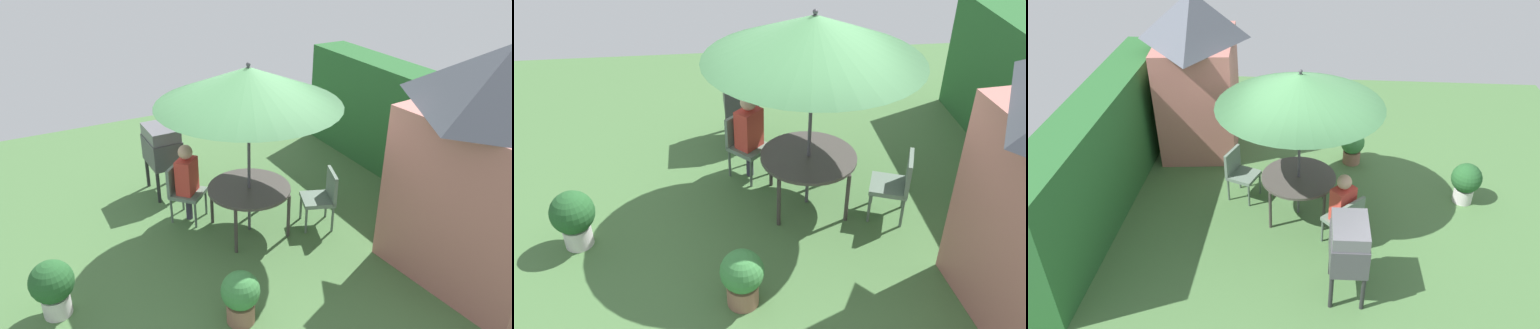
% 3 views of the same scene
% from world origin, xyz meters
% --- Properties ---
extents(ground_plane, '(11.00, 11.00, 0.00)m').
position_xyz_m(ground_plane, '(0.00, 0.00, 0.00)').
color(ground_plane, '#47703D').
extents(hedge_backdrop, '(5.64, 0.74, 1.95)m').
position_xyz_m(hedge_backdrop, '(0.00, 3.50, 0.98)').
color(hedge_backdrop, '#28602D').
rests_on(hedge_backdrop, ground).
extents(garden_shed, '(2.25, 1.68, 3.07)m').
position_xyz_m(garden_shed, '(2.13, 2.34, 1.57)').
color(garden_shed, '#B26B60').
rests_on(garden_shed, ground).
extents(patio_table, '(1.21, 1.21, 0.73)m').
position_xyz_m(patio_table, '(-0.12, 0.27, 0.67)').
color(patio_table, '#47423D').
rests_on(patio_table, ground).
extents(patio_umbrella, '(2.54, 2.54, 2.57)m').
position_xyz_m(patio_umbrella, '(-0.12, 0.27, 2.26)').
color(patio_umbrella, '#4C4C51').
rests_on(patio_umbrella, ground).
extents(bbq_grill, '(0.71, 0.51, 1.20)m').
position_xyz_m(bbq_grill, '(-1.83, -0.48, 0.85)').
color(bbq_grill, '#47474C').
rests_on(bbq_grill, ground).
extents(chair_near_shed, '(0.65, 0.65, 0.90)m').
position_xyz_m(chair_near_shed, '(-0.89, -0.48, 0.52)').
color(chair_near_shed, slate).
rests_on(chair_near_shed, ground).
extents(chair_far_side, '(0.60, 0.60, 0.90)m').
position_xyz_m(chair_far_side, '(0.28, 1.31, 0.52)').
color(chair_far_side, slate).
rests_on(chair_far_side, ground).
extents(potted_plant_by_shed, '(0.51, 0.51, 0.74)m').
position_xyz_m(potted_plant_by_shed, '(0.40, -2.56, 0.42)').
color(potted_plant_by_shed, silver).
rests_on(potted_plant_by_shed, ground).
extents(potted_plant_by_grill, '(0.46, 0.46, 0.67)m').
position_xyz_m(potted_plant_by_grill, '(1.52, -0.68, 0.37)').
color(potted_plant_by_grill, '#936651').
rests_on(potted_plant_by_grill, ground).
extents(person_in_red, '(0.41, 0.41, 1.26)m').
position_xyz_m(person_in_red, '(-0.83, -0.42, 0.78)').
color(person_in_red, '#CC3D33').
rests_on(person_in_red, ground).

